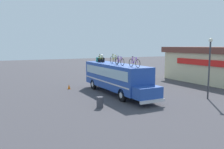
# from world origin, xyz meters

# --- Properties ---
(ground_plane) EXTENTS (120.00, 120.00, 0.00)m
(ground_plane) POSITION_xyz_m (0.00, 0.00, 0.00)
(ground_plane) COLOR #423F44
(bus) EXTENTS (10.94, 2.48, 2.94)m
(bus) POSITION_xyz_m (0.24, 0.00, 1.70)
(bus) COLOR #23479E
(bus) RESTS_ON ground
(luggage_bag_1) EXTENTS (0.52, 0.44, 0.46)m
(luggage_bag_1) POSITION_xyz_m (-3.87, -0.02, 3.17)
(luggage_bag_1) COLOR #1E7F66
(luggage_bag_1) RESTS_ON bus
(luggage_bag_2) EXTENTS (0.62, 0.52, 0.45)m
(luggage_bag_2) POSITION_xyz_m (-3.17, -0.02, 3.17)
(luggage_bag_2) COLOR black
(luggage_bag_2) RESTS_ON bus
(rooftop_bicycle_1) EXTENTS (1.64, 0.44, 0.86)m
(rooftop_bicycle_1) POSITION_xyz_m (-2.59, -0.36, 3.30)
(rooftop_bicycle_1) COLOR black
(rooftop_bicycle_1) RESTS_ON bus
(rooftop_bicycle_2) EXTENTS (1.78, 0.44, 0.96)m
(rooftop_bicycle_2) POSITION_xyz_m (-0.55, 0.19, 3.34)
(rooftop_bicycle_2) COLOR black
(rooftop_bicycle_2) RESTS_ON bus
(rooftop_bicycle_3) EXTENTS (1.65, 0.44, 0.87)m
(rooftop_bicycle_3) POSITION_xyz_m (1.62, -0.41, 3.31)
(rooftop_bicycle_3) COLOR black
(rooftop_bicycle_3) RESTS_ON bus
(rooftop_bicycle_4) EXTENTS (1.70, 0.44, 0.91)m
(rooftop_bicycle_4) POSITION_xyz_m (3.77, -0.21, 3.32)
(rooftop_bicycle_4) COLOR black
(rooftop_bicycle_4) RESTS_ON bus
(roadside_building) EXTENTS (14.54, 7.32, 4.55)m
(roadside_building) POSITION_xyz_m (0.43, 15.06, 2.33)
(roadside_building) COLOR beige
(roadside_building) RESTS_ON ground
(trash_bin) EXTENTS (0.52, 0.52, 0.84)m
(trash_bin) POSITION_xyz_m (4.16, -3.56, 0.42)
(trash_bin) COLOR #3F3F47
(trash_bin) RESTS_ON ground
(traffic_cone) EXTENTS (0.31, 0.31, 0.54)m
(traffic_cone) POSITION_xyz_m (-4.29, -3.42, 0.27)
(traffic_cone) COLOR orange
(traffic_cone) RESTS_ON ground
(street_lamp) EXTENTS (0.35, 0.35, 5.39)m
(street_lamp) POSITION_xyz_m (5.95, 6.23, 3.33)
(street_lamp) COLOR #38383D
(street_lamp) RESTS_ON ground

